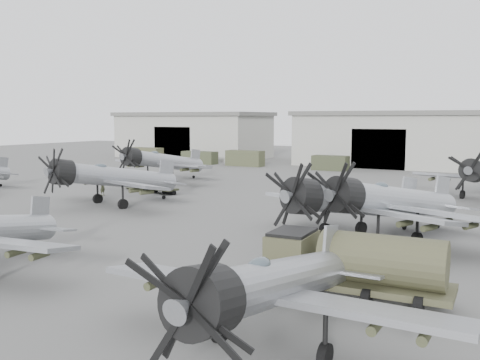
# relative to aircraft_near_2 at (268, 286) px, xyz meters

# --- Properties ---
(ground) EXTENTS (220.00, 220.00, 0.00)m
(ground) POSITION_rel_aircraft_near_2_xyz_m (-14.02, 9.39, -2.29)
(ground) COLOR #535351
(ground) RESTS_ON ground
(hangar_left) EXTENTS (29.00, 14.80, 8.70)m
(hangar_left) POSITION_rel_aircraft_near_2_xyz_m (-52.02, 71.36, 2.08)
(hangar_left) COLOR #9D9D93
(hangar_left) RESTS_ON ground
(hangar_center) EXTENTS (29.00, 14.80, 8.70)m
(hangar_center) POSITION_rel_aircraft_near_2_xyz_m (-14.02, 71.36, 2.08)
(hangar_center) COLOR #9D9D93
(hangar_center) RESTS_ON ground
(support_truck_0) EXTENTS (6.39, 2.20, 2.37)m
(support_truck_0) POSITION_rel_aircraft_near_2_xyz_m (-54.06, 59.39, -1.10)
(support_truck_0) COLOR #45462E
(support_truck_0) RESTS_ON ground
(support_truck_1) EXTENTS (6.09, 2.20, 2.06)m
(support_truck_1) POSITION_rel_aircraft_near_2_xyz_m (-42.57, 59.39, -1.26)
(support_truck_1) COLOR #393F29
(support_truck_1) RESTS_ON ground
(support_truck_2) EXTENTS (6.08, 2.20, 2.47)m
(support_truck_2) POSITION_rel_aircraft_near_2_xyz_m (-33.87, 59.39, -1.05)
(support_truck_2) COLOR #3F432C
(support_truck_2) RESTS_ON ground
(support_truck_3) EXTENTS (5.19, 2.20, 2.15)m
(support_truck_3) POSITION_rel_aircraft_near_2_xyz_m (-19.56, 59.39, -1.21)
(support_truck_3) COLOR #353A26
(support_truck_3) RESTS_ON ground
(aircraft_near_2) EXTENTS (12.49, 11.24, 5.03)m
(aircraft_near_2) POSITION_rel_aircraft_near_2_xyz_m (0.00, 0.00, 0.00)
(aircraft_near_2) COLOR gray
(aircraft_near_2) RESTS_ON ground
(aircraft_mid_1) EXTENTS (13.97, 12.57, 5.58)m
(aircraft_mid_1) POSITION_rel_aircraft_near_2_xyz_m (-25.26, 19.47, 0.25)
(aircraft_mid_1) COLOR gray
(aircraft_mid_1) RESTS_ON ground
(aircraft_mid_2) EXTENTS (13.64, 12.34, 5.53)m
(aircraft_mid_2) POSITION_rel_aircraft_near_2_xyz_m (-0.89, 18.34, 0.23)
(aircraft_mid_2) COLOR #9DA1A6
(aircraft_mid_2) RESTS_ON ground
(aircraft_far_0) EXTENTS (14.19, 12.77, 5.63)m
(aircraft_far_0) POSITION_rel_aircraft_near_2_xyz_m (-32.04, 35.16, 0.27)
(aircraft_far_0) COLOR #93959B
(aircraft_far_0) RESTS_ON ground
(aircraft_extra_407) EXTENTS (13.64, 12.34, 5.53)m
(aircraft_extra_407) POSITION_rel_aircraft_near_2_xyz_m (-2.79, 16.67, 0.23)
(aircraft_extra_407) COLOR #9DA1A6
(aircraft_extra_407) RESTS_ON ground
(fuel_tanker) EXTENTS (7.72, 3.77, 2.93)m
(fuel_tanker) POSITION_rel_aircraft_near_2_xyz_m (0.86, 6.38, -0.61)
(fuel_tanker) COLOR #42422B
(fuel_tanker) RESTS_ON ground
(tug_trailer) EXTENTS (7.23, 2.79, 1.43)m
(tug_trailer) POSITION_rel_aircraft_near_2_xyz_m (-28.79, 28.54, -1.75)
(tug_trailer) COLOR #393C27
(tug_trailer) RESTS_ON ground
(ground_crew) EXTENTS (0.56, 0.74, 1.85)m
(ground_crew) POSITION_rel_aircraft_near_2_xyz_m (-30.24, 23.96, -1.37)
(ground_crew) COLOR #464A30
(ground_crew) RESTS_ON ground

